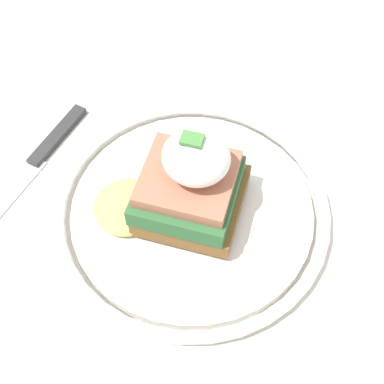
{
  "coord_description": "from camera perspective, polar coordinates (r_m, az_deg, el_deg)",
  "views": [
    {
      "loc": [
        -0.04,
        0.24,
        1.15
      ],
      "look_at": [
        0.03,
        0.01,
        0.79
      ],
      "focal_mm": 50.0,
      "sensor_mm": 36.0,
      "label": 1
    }
  ],
  "objects": [
    {
      "name": "dining_table",
      "position": [
        0.57,
        3.09,
        -8.61
      ],
      "size": [
        0.94,
        0.8,
        0.75
      ],
      "color": "beige",
      "rests_on": "ground_plane"
    },
    {
      "name": "sandwich",
      "position": [
        0.42,
        -0.28,
        0.83
      ],
      "size": [
        0.12,
        0.09,
        0.09
      ],
      "color": "brown",
      "rests_on": "plate"
    },
    {
      "name": "plate",
      "position": [
        0.45,
        0.0,
        -1.91
      ],
      "size": [
        0.23,
        0.23,
        0.02
      ],
      "color": "silver",
      "rests_on": "dining_table"
    },
    {
      "name": "knife",
      "position": [
        0.51,
        -16.37,
        3.08
      ],
      "size": [
        0.05,
        0.17,
        0.01
      ],
      "color": "#2D2D2D",
      "rests_on": "dining_table"
    }
  ]
}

